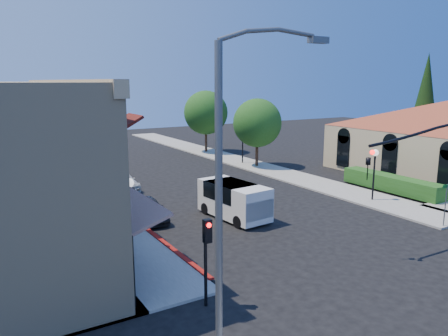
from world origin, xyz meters
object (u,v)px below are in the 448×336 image
white_van (234,198)px  cobra_streetlight (230,189)px  street_name_sign (446,198)px  parked_car_d (74,162)px  street_tree_b (206,113)px  signal_mast_arm (445,160)px  lamppost_right_far (243,136)px  lamppost_right_near (375,162)px  secondary_signal (207,246)px  parked_car_b (111,186)px  parked_car_c (122,181)px  lamppost_left_near (130,196)px  parked_car_a (148,209)px  lamppost_left_far (66,154)px  street_tree_a (257,123)px  conifer_far (425,97)px

white_van → cobra_streetlight: bearing=-123.0°
street_name_sign → parked_car_d: (-13.70, 28.27, -1.14)m
street_tree_b → signal_mast_arm: (-2.94, -30.50, -0.46)m
street_name_sign → white_van: bearing=140.3°
street_tree_b → lamppost_right_far: street_tree_b is taller
lamppost_right_near → secondary_signal: bearing=-158.2°
signal_mast_arm → parked_car_b: signal_mast_arm is taller
parked_car_c → lamppost_left_near: bearing=-106.6°
signal_mast_arm → parked_car_c: (-10.90, 18.50, -3.46)m
lamppost_left_near → parked_car_a: lamppost_left_near is taller
cobra_streetlight → street_name_sign: cobra_streetlight is taller
street_name_sign → lamppost_left_far: 25.48m
parked_car_a → parked_car_d: bearing=93.5°
street_name_sign → lamppost_right_far: lamppost_right_far is taller
street_tree_a → lamppost_right_far: bearing=98.5°
lamppost_right_far → parked_car_d: lamppost_right_far is taller
street_tree_a → secondary_signal: (-16.80, -20.59, -1.88)m
conifer_far → parked_car_a: bearing=-170.0°
cobra_streetlight → parked_car_b: (2.95, 21.00, -4.66)m
cobra_streetlight → parked_car_b: bearing=82.0°
cobra_streetlight → lamppost_left_far: (0.65, 24.00, -2.53)m
parked_car_c → parked_car_b: bearing=-139.6°
street_tree_a → cobra_streetlight: cobra_streetlight is taller
parked_car_d → street_name_sign: bearing=-71.2°
lamppost_left_near → parked_car_d: bearing=84.2°
lamppost_left_far → street_tree_a: bearing=0.0°
parked_car_d → white_van: bearing=-84.4°
white_van → parked_car_a: white_van is taller
street_name_sign → parked_car_a: bearing=144.3°
cobra_streetlight → signal_mast_arm: bearing=13.1°
parked_car_a → secondary_signal: bearing=-96.8°
parked_car_c → parked_car_d: parked_car_c is taller
street_tree_a → signal_mast_arm: (-2.94, -20.50, -0.11)m
street_tree_b → white_van: street_tree_b is taller
secondary_signal → lamppost_left_far: bearing=91.4°
parked_car_a → lamppost_left_near: bearing=-117.5°
lamppost_right_far → lamppost_right_near: bearing=-90.0°
lamppost_left_near → parked_car_a: (2.38, 4.00, -2.05)m
secondary_signal → lamppost_left_far: 20.60m
lamppost_right_near → lamppost_right_far: 16.00m
secondary_signal → parked_car_c: secondary_signal is taller
signal_mast_arm → secondary_signal: size_ratio=2.41×
parked_car_a → lamppost_left_far: bearing=106.6°
conifer_far → parked_car_d: conifer_far is taller
parked_car_b → parked_car_c: (1.15, 1.00, 0.01)m
street_tree_a → street_name_sign: size_ratio=2.59×
street_name_sign → lamppost_right_near: bearing=80.2°
cobra_streetlight → parked_car_d: 32.95m
lamppost_left_near → parked_car_d: size_ratio=0.88×
conifer_far → parked_car_d: 36.86m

